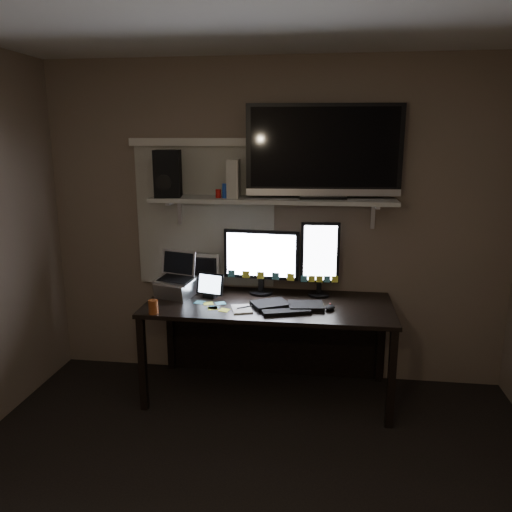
% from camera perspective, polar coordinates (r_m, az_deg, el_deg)
% --- Properties ---
extents(back_wall, '(3.60, 0.00, 3.60)m').
position_cam_1_polar(back_wall, '(3.91, 2.09, 3.61)').
color(back_wall, '#6D5E4E').
rests_on(back_wall, floor).
extents(window_blinds, '(1.10, 0.02, 1.10)m').
position_cam_1_polar(window_blinds, '(3.98, -5.86, 4.44)').
color(window_blinds, '#B2AF9F').
rests_on(window_blinds, back_wall).
extents(desk, '(1.80, 0.75, 0.73)m').
position_cam_1_polar(desk, '(3.85, 1.64, -7.31)').
color(desk, black).
rests_on(desk, floor).
extents(wall_shelf, '(1.80, 0.35, 0.03)m').
position_cam_1_polar(wall_shelf, '(3.70, 1.86, 6.43)').
color(wall_shelf, '#AFB0AB').
rests_on(wall_shelf, back_wall).
extents(monitor_landscape, '(0.59, 0.11, 0.51)m').
position_cam_1_polar(monitor_landscape, '(3.83, 0.60, -0.63)').
color(monitor_landscape, black).
rests_on(monitor_landscape, desk).
extents(monitor_portrait, '(0.29, 0.08, 0.58)m').
position_cam_1_polar(monitor_portrait, '(3.79, 7.30, -0.35)').
color(monitor_portrait, black).
rests_on(monitor_portrait, desk).
extents(keyboard, '(0.55, 0.35, 0.03)m').
position_cam_1_polar(keyboard, '(3.59, 3.66, -5.64)').
color(keyboard, black).
rests_on(keyboard, desk).
extents(mouse, '(0.08, 0.11, 0.04)m').
position_cam_1_polar(mouse, '(3.57, 8.46, -5.83)').
color(mouse, black).
rests_on(mouse, desk).
extents(notepad, '(0.18, 0.22, 0.01)m').
position_cam_1_polar(notepad, '(3.53, -1.65, -6.07)').
color(notepad, silver).
rests_on(notepad, desk).
extents(tablet, '(0.24, 0.15, 0.19)m').
position_cam_1_polar(tablet, '(3.79, -5.25, -3.34)').
color(tablet, black).
rests_on(tablet, desk).
extents(file_sorter, '(0.23, 0.12, 0.28)m').
position_cam_1_polar(file_sorter, '(4.00, -5.99, -1.80)').
color(file_sorter, black).
rests_on(file_sorter, desk).
extents(laptop, '(0.35, 0.31, 0.33)m').
position_cam_1_polar(laptop, '(3.82, -9.23, -2.24)').
color(laptop, silver).
rests_on(laptop, desk).
extents(cup, '(0.07, 0.07, 0.10)m').
position_cam_1_polar(cup, '(3.51, -11.66, -5.72)').
color(cup, brown).
rests_on(cup, desk).
extents(sticky_notes, '(0.33, 0.26, 0.00)m').
position_cam_1_polar(sticky_notes, '(3.60, -5.44, -5.80)').
color(sticky_notes, '#F5F843').
rests_on(sticky_notes, desk).
extents(tv, '(1.13, 0.29, 0.67)m').
position_cam_1_polar(tv, '(3.69, 7.75, 11.75)').
color(tv, black).
rests_on(tv, wall_shelf).
extents(game_console, '(0.09, 0.24, 0.28)m').
position_cam_1_polar(game_console, '(3.72, -2.50, 8.84)').
color(game_console, beige).
rests_on(game_console, wall_shelf).
extents(speaker, '(0.23, 0.26, 0.34)m').
position_cam_1_polar(speaker, '(3.82, -10.04, 9.26)').
color(speaker, black).
rests_on(speaker, wall_shelf).
extents(bottles, '(0.25, 0.10, 0.16)m').
position_cam_1_polar(bottles, '(3.69, -3.58, 7.84)').
color(bottles, '#A50F0C').
rests_on(bottles, wall_shelf).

